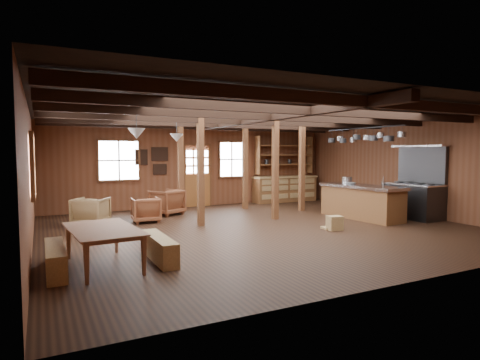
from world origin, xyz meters
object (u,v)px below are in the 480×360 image
at_px(dining_table, 106,247).
at_px(armchair_c, 91,211).
at_px(kitchen_island, 361,201).
at_px(armchair_a, 167,202).
at_px(armchair_b, 146,210).
at_px(commercial_range, 414,195).

relative_size(dining_table, armchair_c, 2.29).
xyz_separation_m(kitchen_island, dining_table, (-7.15, -1.73, -0.16)).
height_order(kitchen_island, armchair_a, kitchen_island).
relative_size(armchair_a, armchair_b, 1.15).
height_order(commercial_range, armchair_c, commercial_range).
distance_m(kitchen_island, dining_table, 7.35).
height_order(dining_table, armchair_c, armchair_c).
height_order(armchair_a, armchair_b, armchair_a).
distance_m(commercial_range, armchair_a, 7.14).
relative_size(kitchen_island, armchair_a, 3.08).
bearing_deg(armchair_c, dining_table, 118.15).
height_order(commercial_range, armchair_a, commercial_range).
bearing_deg(armchair_b, kitchen_island, 162.78).
relative_size(kitchen_island, commercial_range, 1.24).
relative_size(commercial_range, armchair_c, 2.62).
xyz_separation_m(kitchen_island, armchair_a, (-4.72, 3.07, -0.10)).
bearing_deg(commercial_range, armchair_c, 160.97).
bearing_deg(armchair_c, kitchen_island, -166.94).
height_order(kitchen_island, armchair_b, kitchen_island).
bearing_deg(armchair_c, armchair_b, -156.09).
distance_m(commercial_range, dining_table, 8.63).
distance_m(dining_table, armchair_b, 4.13).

